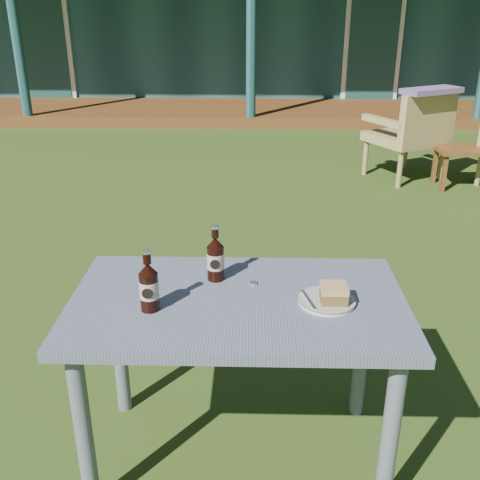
{
  "coord_description": "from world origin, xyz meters",
  "views": [
    {
      "loc": [
        0.05,
        -3.36,
        1.7
      ],
      "look_at": [
        0.0,
        -1.3,
        0.82
      ],
      "focal_mm": 42.0,
      "sensor_mm": 36.0,
      "label": 1
    }
  ],
  "objects_px": {
    "plate": "(327,300)",
    "cafe_table": "(238,323)",
    "cola_bottle_near": "(215,258)",
    "armchair_left": "(413,131)",
    "cake_slice": "(334,293)",
    "cola_bottle_far": "(149,286)",
    "side_table": "(468,154)"
  },
  "relations": [
    {
      "from": "cola_bottle_near",
      "to": "armchair_left",
      "type": "bearing_deg",
      "value": 65.08
    },
    {
      "from": "cake_slice",
      "to": "cola_bottle_near",
      "type": "distance_m",
      "value": 0.46
    },
    {
      "from": "cola_bottle_near",
      "to": "side_table",
      "type": "distance_m",
      "value": 4.13
    },
    {
      "from": "cafe_table",
      "to": "side_table",
      "type": "xyz_separation_m",
      "value": [
        2.12,
        3.61,
        -0.28
      ]
    },
    {
      "from": "cake_slice",
      "to": "cola_bottle_near",
      "type": "bearing_deg",
      "value": 156.38
    },
    {
      "from": "cafe_table",
      "to": "armchair_left",
      "type": "height_order",
      "value": "armchair_left"
    },
    {
      "from": "cafe_table",
      "to": "plate",
      "type": "bearing_deg",
      "value": -3.62
    },
    {
      "from": "armchair_left",
      "to": "cake_slice",
      "type": "bearing_deg",
      "value": -108.49
    },
    {
      "from": "cafe_table",
      "to": "cola_bottle_near",
      "type": "xyz_separation_m",
      "value": [
        -0.09,
        0.15,
        0.19
      ]
    },
    {
      "from": "cake_slice",
      "to": "cola_bottle_far",
      "type": "relative_size",
      "value": 0.41
    },
    {
      "from": "cafe_table",
      "to": "cola_bottle_far",
      "type": "distance_m",
      "value": 0.36
    },
    {
      "from": "plate",
      "to": "armchair_left",
      "type": "bearing_deg",
      "value": 71.17
    },
    {
      "from": "cola_bottle_far",
      "to": "plate",
      "type": "bearing_deg",
      "value": 5.84
    },
    {
      "from": "cola_bottle_near",
      "to": "cafe_table",
      "type": "bearing_deg",
      "value": -59.63
    },
    {
      "from": "cola_bottle_near",
      "to": "armchair_left",
      "type": "distance_m",
      "value": 4.11
    },
    {
      "from": "plate",
      "to": "armchair_left",
      "type": "distance_m",
      "value": 4.12
    },
    {
      "from": "cola_bottle_far",
      "to": "cake_slice",
      "type": "bearing_deg",
      "value": 4.39
    },
    {
      "from": "cafe_table",
      "to": "plate",
      "type": "xyz_separation_m",
      "value": [
        0.31,
        -0.02,
        0.11
      ]
    },
    {
      "from": "plate",
      "to": "armchair_left",
      "type": "relative_size",
      "value": 0.23
    },
    {
      "from": "plate",
      "to": "side_table",
      "type": "height_order",
      "value": "plate"
    },
    {
      "from": "plate",
      "to": "cake_slice",
      "type": "height_order",
      "value": "cake_slice"
    },
    {
      "from": "cola_bottle_near",
      "to": "side_table",
      "type": "relative_size",
      "value": 0.37
    },
    {
      "from": "cake_slice",
      "to": "cola_bottle_far",
      "type": "distance_m",
      "value": 0.64
    },
    {
      "from": "side_table",
      "to": "cola_bottle_far",
      "type": "bearing_deg",
      "value": -123.25
    },
    {
      "from": "plate",
      "to": "cola_bottle_near",
      "type": "xyz_separation_m",
      "value": [
        -0.4,
        0.17,
        0.08
      ]
    },
    {
      "from": "cafe_table",
      "to": "cake_slice",
      "type": "xyz_separation_m",
      "value": [
        0.33,
        -0.03,
        0.15
      ]
    },
    {
      "from": "plate",
      "to": "cola_bottle_far",
      "type": "height_order",
      "value": "cola_bottle_far"
    },
    {
      "from": "armchair_left",
      "to": "cafe_table",
      "type": "bearing_deg",
      "value": -112.96
    },
    {
      "from": "cola_bottle_far",
      "to": "side_table",
      "type": "bearing_deg",
      "value": 56.75
    },
    {
      "from": "cafe_table",
      "to": "cake_slice",
      "type": "bearing_deg",
      "value": -5.77
    },
    {
      "from": "cola_bottle_near",
      "to": "armchair_left",
      "type": "relative_size",
      "value": 0.25
    },
    {
      "from": "plate",
      "to": "cafe_table",
      "type": "bearing_deg",
      "value": 176.38
    }
  ]
}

